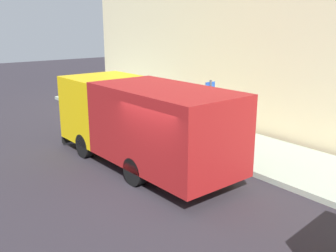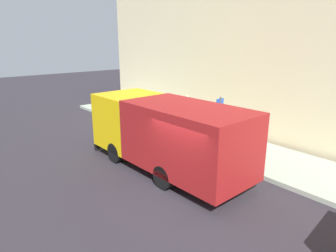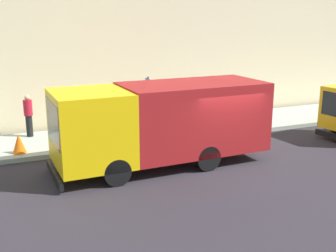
{
  "view_description": "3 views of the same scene",
  "coord_description": "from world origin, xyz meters",
  "views": [
    {
      "loc": [
        -5.95,
        -8.05,
        4.68
      ],
      "look_at": [
        1.77,
        1.81,
        1.27
      ],
      "focal_mm": 40.73,
      "sensor_mm": 36.0,
      "label": 1
    },
    {
      "loc": [
        -6.26,
        -6.56,
        5.06
      ],
      "look_at": [
        1.19,
        2.3,
        1.7
      ],
      "focal_mm": 31.87,
      "sensor_mm": 36.0,
      "label": 2
    },
    {
      "loc": [
        -11.83,
        7.17,
        4.93
      ],
      "look_at": [
        1.13,
        1.68,
        1.29
      ],
      "focal_mm": 44.45,
      "sensor_mm": 36.0,
      "label": 3
    }
  ],
  "objects": [
    {
      "name": "street_sign_post",
      "position": [
        3.47,
        1.55,
        1.68
      ],
      "size": [
        0.44,
        0.08,
        2.54
      ],
      "color": "#4C5156",
      "rests_on": "sidewalk"
    },
    {
      "name": "sidewalk",
      "position": [
        4.71,
        0.0,
        0.09
      ],
      "size": [
        3.42,
        30.0,
        0.18
      ],
      "primitive_type": "cube",
      "color": "#A3B19F",
      "rests_on": "ground"
    },
    {
      "name": "pedestrian_walking",
      "position": [
        5.76,
        5.97,
        1.11
      ],
      "size": [
        0.49,
        0.49,
        1.75
      ],
      "rotation": [
        0.0,
        0.0,
        5.25
      ],
      "color": "black",
      "rests_on": "sidewalk"
    },
    {
      "name": "traffic_cone_orange",
      "position": [
        3.59,
        6.53,
        0.54
      ],
      "size": [
        0.5,
        0.5,
        0.72
      ],
      "primitive_type": "cone",
      "color": "orange",
      "rests_on": "sidewalk"
    },
    {
      "name": "large_utility_truck",
      "position": [
        0.85,
        2.03,
        1.59
      ],
      "size": [
        2.71,
        7.42,
        2.81
      ],
      "rotation": [
        0.0,
        0.0,
        0.02
      ],
      "color": "yellow",
      "rests_on": "ground"
    },
    {
      "name": "ground",
      "position": [
        0.0,
        0.0,
        0.0
      ],
      "size": [
        80.0,
        80.0,
        0.0
      ],
      "primitive_type": "plane",
      "color": "#2C282F"
    }
  ]
}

